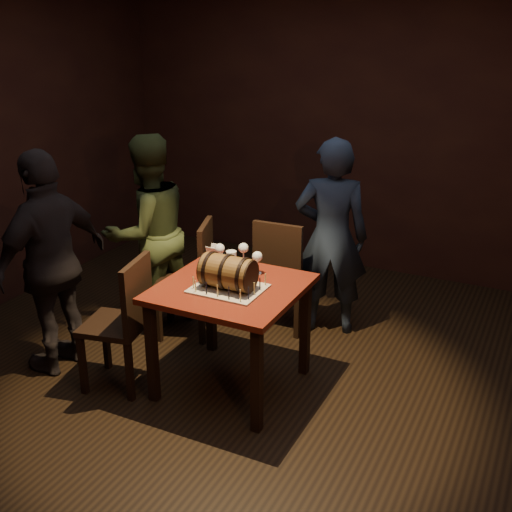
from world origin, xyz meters
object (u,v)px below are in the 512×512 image
wine_glass_left (220,250)px  wine_glass_mid (243,249)px  wine_glass_right (257,258)px  person_back (331,237)px  person_left_front (52,263)px  chair_back (282,269)px  chair_left_rear (194,273)px  barrel_cake (228,272)px  pint_of_ale (231,262)px  person_left_rear (148,233)px  chair_left_front (125,317)px  pub_table (231,301)px

wine_glass_left → wine_glass_mid: 0.17m
wine_glass_right → person_back: bearing=75.1°
person_left_front → person_back: bearing=138.8°
chair_back → person_back: (0.33, 0.19, 0.26)m
chair_back → chair_left_rear: same height
wine_glass_right → chair_left_rear: size_ratio=0.17×
barrel_cake → chair_back: size_ratio=0.42×
pint_of_ale → chair_left_rear: bearing=147.2°
pint_of_ale → wine_glass_mid: bearing=85.4°
barrel_cake → pint_of_ale: bearing=114.3°
wine_glass_mid → pint_of_ale: 0.16m
person_left_rear → person_left_front: size_ratio=0.98×
barrel_cake → chair_left_front: barrel_cake is taller
barrel_cake → person_left_front: person_left_front is taller
wine_glass_right → person_back: 0.87m
pub_table → barrel_cake: (0.01, -0.06, 0.23)m
chair_back → person_left_front: 1.73m
chair_left_rear → person_back: size_ratio=0.59×
pint_of_ale → chair_left_rear: chair_left_rear is taller
wine_glass_right → chair_left_front: bearing=-140.7°
wine_glass_mid → person_left_rear: size_ratio=0.10×
pint_of_ale → person_left_front: person_left_front is taller
person_back → wine_glass_left: bearing=40.4°
barrel_cake → chair_left_rear: bearing=136.6°
wine_glass_mid → chair_left_rear: 0.66m
chair_left_front → barrel_cake: bearing=21.0°
wine_glass_left → person_back: 0.98m
chair_back → chair_left_front: 1.36m
barrel_cake → chair_left_rear: barrel_cake is taller
pint_of_ale → chair_back: (0.07, 0.70, -0.30)m
pint_of_ale → person_left_front: (-1.13, -0.51, -0.02)m
pub_table → barrel_cake: size_ratio=2.29×
wine_glass_right → person_left_rear: size_ratio=0.10×
pint_of_ale → person_left_front: size_ratio=0.09×
chair_left_front → pub_table: bearing=26.0°
barrel_cake → chair_back: 1.04m
pub_table → person_back: 1.15m
pint_of_ale → chair_left_rear: (-0.52, 0.33, -0.30)m
wine_glass_right → pint_of_ale: (-0.17, -0.05, -0.05)m
person_left_rear → pub_table: bearing=86.1°
barrel_cake → wine_glass_right: (0.05, 0.32, -0.00)m
wine_glass_left → pint_of_ale: 0.15m
wine_glass_right → chair_left_rear: (-0.69, 0.29, -0.35)m
wine_glass_mid → chair_left_front: chair_left_front is taller
wine_glass_left → wine_glass_mid: bearing=31.0°
pint_of_ale → person_left_rear: size_ratio=0.10×
chair_left_front → person_left_rear: person_left_rear is taller
pub_table → wine_glass_left: (-0.24, 0.28, 0.23)m
barrel_cake → chair_back: bearing=93.4°
chair_back → wine_glass_mid: bearing=-95.5°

